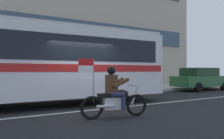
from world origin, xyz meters
The scene contains 6 objects.
ground_plane centered at (0.00, 0.00, 0.00)m, with size 60.00×60.00×0.00m, color black.
sidewalk_curb centered at (0.00, 5.10, 0.07)m, with size 28.00×3.80×0.15m, color #B7B2A8.
lane_center_stripe centered at (0.00, -0.60, 0.00)m, with size 26.60×0.14×0.01m, color silver.
transit_bus centered at (-1.39, 1.19, 1.88)m, with size 10.71×2.94×3.22m.
motorcycle_with_rider centered at (0.20, -2.08, 0.67)m, with size 2.17×0.70×1.78m.
parked_hatchback_downstreet centered at (10.36, 2.58, 0.85)m, with size 4.65×1.91×1.64m.
Camera 1 is at (-3.05, -7.58, 1.42)m, focal length 33.87 mm.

